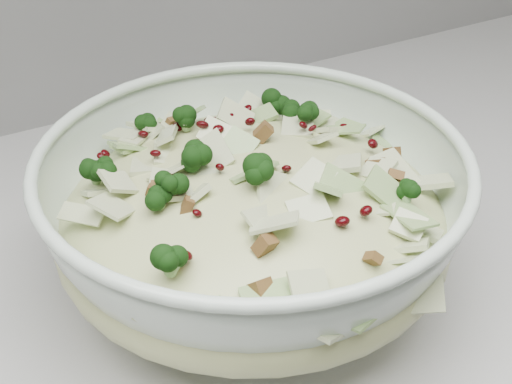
% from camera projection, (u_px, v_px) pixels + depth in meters
% --- Properties ---
extents(counter, '(3.60, 0.60, 0.90)m').
position_uv_depth(counter, '(480.00, 368.00, 1.12)').
color(counter, '#A9A8A4').
rests_on(counter, floor).
extents(mixing_bowl, '(0.44, 0.44, 0.14)m').
position_uv_depth(mixing_bowl, '(253.00, 221.00, 0.57)').
color(mixing_bowl, silver).
rests_on(mixing_bowl, counter).
extents(salad, '(0.38, 0.38, 0.14)m').
position_uv_depth(salad, '(253.00, 198.00, 0.56)').
color(salad, '#CACE8D').
rests_on(salad, mixing_bowl).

